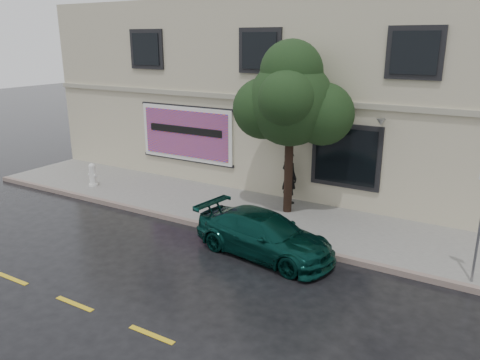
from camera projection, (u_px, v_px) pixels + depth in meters
The scene contains 11 objects.
ground at pixel (174, 246), 13.13m from camera, with size 90.00×90.00×0.00m, color black.
sidewalk at pixel (234, 209), 15.79m from camera, with size 20.00×3.50×0.15m, color gray.
curb at pixel (205, 226), 14.35m from camera, with size 20.00×0.18×0.16m, color slate.
road_marking at pixel (75, 304), 10.25m from camera, with size 19.00×0.12×0.01m, color gold.
building at pixel (305, 91), 19.54m from camera, with size 20.00×8.12×7.00m.
billboard at pixel (186, 134), 18.16m from camera, with size 4.30×0.16×2.20m.
car at pixel (264, 234), 12.46m from camera, with size 1.75×3.97×1.16m, color #08302A.
pedestrian at pixel (289, 177), 15.95m from camera, with size 0.66×0.43×1.80m, color black.
umbrella at pixel (290, 140), 15.58m from camera, with size 1.04×1.04×0.77m, color black.
street_tree at pixel (291, 104), 14.35m from camera, with size 2.67×2.67×4.88m.
fire_hydrant at pixel (93, 175), 17.91m from camera, with size 0.37×0.34×0.89m.
Camera 1 is at (7.72, -9.42, 5.57)m, focal length 35.00 mm.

